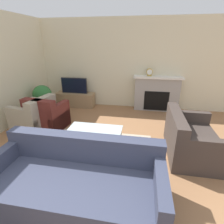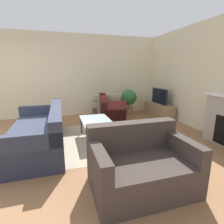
{
  "view_description": "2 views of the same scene",
  "coord_description": "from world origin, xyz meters",
  "px_view_note": "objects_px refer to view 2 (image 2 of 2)",
  "views": [
    {
      "loc": [
        0.79,
        -0.91,
        2.04
      ],
      "look_at": [
        0.2,
        2.41,
        0.67
      ],
      "focal_mm": 28.0,
      "sensor_mm": 36.0,
      "label": 1
    },
    {
      "loc": [
        3.62,
        1.21,
        1.53
      ],
      "look_at": [
        0.28,
        2.22,
        0.7
      ],
      "focal_mm": 28.0,
      "sensor_mm": 36.0,
      "label": 2
    }
  ],
  "objects_px": {
    "coffee_table": "(96,122)",
    "armchair_accent": "(110,111)",
    "couch_sectional": "(40,134)",
    "couch_loveseat": "(140,166)",
    "armchair_by_window": "(106,109)",
    "potted_plant": "(129,99)",
    "tv": "(159,96)"
  },
  "relations": [
    {
      "from": "coffee_table",
      "to": "armchair_accent",
      "type": "bearing_deg",
      "value": 152.43
    },
    {
      "from": "couch_sectional",
      "to": "couch_loveseat",
      "type": "relative_size",
      "value": 1.75
    },
    {
      "from": "couch_loveseat",
      "to": "armchair_by_window",
      "type": "distance_m",
      "value": 3.53
    },
    {
      "from": "couch_loveseat",
      "to": "coffee_table",
      "type": "xyz_separation_m",
      "value": [
        -1.81,
        -0.22,
        0.11
      ]
    },
    {
      "from": "couch_loveseat",
      "to": "armchair_by_window",
      "type": "xyz_separation_m",
      "value": [
        -3.5,
        0.45,
        0.01
      ]
    },
    {
      "from": "couch_loveseat",
      "to": "armchair_accent",
      "type": "height_order",
      "value": "same"
    },
    {
      "from": "potted_plant",
      "to": "tv",
      "type": "bearing_deg",
      "value": 50.3
    },
    {
      "from": "armchair_by_window",
      "to": "couch_sectional",
      "type": "bearing_deg",
      "value": 53.88
    },
    {
      "from": "tv",
      "to": "armchair_by_window",
      "type": "xyz_separation_m",
      "value": [
        -0.36,
        -1.73,
        -0.4
      ]
    },
    {
      "from": "couch_sectional",
      "to": "potted_plant",
      "type": "distance_m",
      "value": 3.48
    },
    {
      "from": "couch_sectional",
      "to": "armchair_by_window",
      "type": "bearing_deg",
      "value": 133.94
    },
    {
      "from": "armchair_by_window",
      "to": "coffee_table",
      "type": "relative_size",
      "value": 0.94
    },
    {
      "from": "couch_loveseat",
      "to": "tv",
      "type": "bearing_deg",
      "value": 55.16
    },
    {
      "from": "couch_sectional",
      "to": "couch_loveseat",
      "type": "height_order",
      "value": "same"
    },
    {
      "from": "coffee_table",
      "to": "couch_sectional",
      "type": "bearing_deg",
      "value": -85.79
    },
    {
      "from": "couch_sectional",
      "to": "couch_loveseat",
      "type": "xyz_separation_m",
      "value": [
        1.73,
        1.39,
        0.01
      ]
    },
    {
      "from": "armchair_accent",
      "to": "couch_loveseat",
      "type": "bearing_deg",
      "value": 178.28
    },
    {
      "from": "coffee_table",
      "to": "potted_plant",
      "type": "height_order",
      "value": "potted_plant"
    },
    {
      "from": "armchair_by_window",
      "to": "potted_plant",
      "type": "bearing_deg",
      "value": -151.76
    },
    {
      "from": "tv",
      "to": "couch_sectional",
      "type": "xyz_separation_m",
      "value": [
        1.41,
        -3.58,
        -0.42
      ]
    },
    {
      "from": "armchair_by_window",
      "to": "coffee_table",
      "type": "distance_m",
      "value": 1.82
    },
    {
      "from": "armchair_by_window",
      "to": "armchair_accent",
      "type": "relative_size",
      "value": 1.08
    },
    {
      "from": "potted_plant",
      "to": "couch_sectional",
      "type": "bearing_deg",
      "value": -53.05
    },
    {
      "from": "potted_plant",
      "to": "coffee_table",
      "type": "bearing_deg",
      "value": -38.61
    },
    {
      "from": "couch_loveseat",
      "to": "armchair_by_window",
      "type": "relative_size",
      "value": 1.32
    },
    {
      "from": "tv",
      "to": "coffee_table",
      "type": "bearing_deg",
      "value": -61.09
    },
    {
      "from": "couch_loveseat",
      "to": "coffee_table",
      "type": "bearing_deg",
      "value": 96.85
    },
    {
      "from": "coffee_table",
      "to": "armchair_by_window",
      "type": "bearing_deg",
      "value": 158.38
    },
    {
      "from": "couch_sectional",
      "to": "armchair_accent",
      "type": "xyz_separation_m",
      "value": [
        -1.5,
        1.91,
        0.02
      ]
    },
    {
      "from": "couch_sectional",
      "to": "coffee_table",
      "type": "xyz_separation_m",
      "value": [
        -0.09,
        1.17,
        0.12
      ]
    },
    {
      "from": "couch_sectional",
      "to": "couch_loveseat",
      "type": "distance_m",
      "value": 2.22
    },
    {
      "from": "tv",
      "to": "couch_sectional",
      "type": "bearing_deg",
      "value": -68.44
    }
  ]
}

